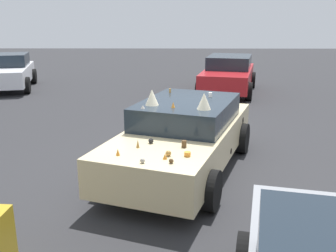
# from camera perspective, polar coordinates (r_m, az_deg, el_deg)

# --- Properties ---
(ground_plane) EXTENTS (60.00, 60.00, 0.00)m
(ground_plane) POSITION_cam_1_polar(r_m,az_deg,el_deg) (7.73, 2.24, -6.43)
(ground_plane) COLOR #2D2D30
(art_car_decorated) EXTENTS (4.93, 3.22, 1.65)m
(art_car_decorated) POSITION_cam_1_polar(r_m,az_deg,el_deg) (7.54, 2.41, -1.31)
(art_car_decorated) COLOR beige
(art_car_decorated) RESTS_ON ground
(parked_sedan_far_left) EXTENTS (4.64, 2.77, 1.42)m
(parked_sedan_far_left) POSITION_cam_1_polar(r_m,az_deg,el_deg) (15.69, 8.85, 7.57)
(parked_sedan_far_left) COLOR red
(parked_sedan_far_left) RESTS_ON ground
(parked_sedan_row_back_center) EXTENTS (4.23, 2.60, 1.42)m
(parked_sedan_row_back_center) POSITION_cam_1_polar(r_m,az_deg,el_deg) (17.58, -22.44, 7.38)
(parked_sedan_row_back_center) COLOR white
(parked_sedan_row_back_center) RESTS_ON ground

